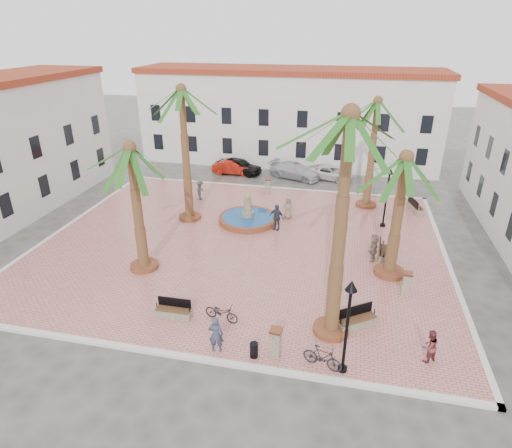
{
  "coord_description": "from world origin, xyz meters",
  "views": [
    {
      "loc": [
        6.41,
        -24.55,
        13.31
      ],
      "look_at": [
        1.0,
        0.0,
        1.6
      ],
      "focal_mm": 30.0,
      "sensor_mm": 36.0,
      "label": 1
    }
  ],
  "objects_px": {
    "bench_e": "(383,253)",
    "bench_ne": "(415,207)",
    "bench_se": "(357,321)",
    "car_black": "(239,166)",
    "bench_s": "(174,312)",
    "bollard_n": "(268,186)",
    "palm_s": "(348,140)",
    "bollard_e": "(406,284)",
    "cyclist_b": "(429,346)",
    "pedestrian_east": "(374,247)",
    "pedestrian_fountain_b": "(277,217)",
    "cyclist_a": "(216,334)",
    "car_red": "(234,167)",
    "pedestrian_fountain_a": "(288,208)",
    "palm_sw": "(131,163)",
    "palm_ne": "(377,113)",
    "car_silver": "(295,171)",
    "palm_e": "(404,174)",
    "lamppost_s": "(349,312)",
    "palm_nw": "(182,104)",
    "bollard_se": "(276,342)",
    "pedestrian_north": "(200,190)",
    "car_white": "(329,172)",
    "bicycle_a": "(221,312)",
    "lamppost_e": "(388,187)",
    "fountain": "(248,218)",
    "litter_bin": "(254,350)",
    "bicycle_b": "(322,357)"
  },
  "relations": [
    {
      "from": "palm_s",
      "to": "litter_bin",
      "type": "xyz_separation_m",
      "value": [
        -3.18,
        -2.43,
        -8.79
      ]
    },
    {
      "from": "bench_s",
      "to": "lamppost_e",
      "type": "relative_size",
      "value": 0.42
    },
    {
      "from": "palm_ne",
      "to": "pedestrian_fountain_b",
      "type": "xyz_separation_m",
      "value": [
        -6.26,
        -5.9,
        -6.37
      ]
    },
    {
      "from": "palm_s",
      "to": "pedestrian_fountain_a",
      "type": "distance_m",
      "value": 15.52
    },
    {
      "from": "lamppost_e",
      "to": "car_red",
      "type": "relative_size",
      "value": 1.06
    },
    {
      "from": "bench_s",
      "to": "bollard_e",
      "type": "bearing_deg",
      "value": 20.56
    },
    {
      "from": "bench_e",
      "to": "bench_ne",
      "type": "xyz_separation_m",
      "value": [
        2.79,
        8.02,
        0.03
      ]
    },
    {
      "from": "palm_ne",
      "to": "palm_sw",
      "type": "bearing_deg",
      "value": -135.64
    },
    {
      "from": "bollard_e",
      "to": "pedestrian_fountain_a",
      "type": "xyz_separation_m",
      "value": [
        -7.62,
        8.64,
        0.12
      ]
    },
    {
      "from": "bench_e",
      "to": "pedestrian_east",
      "type": "distance_m",
      "value": 1.07
    },
    {
      "from": "bench_se",
      "to": "palm_s",
      "type": "bearing_deg",
      "value": 173.18
    },
    {
      "from": "pedestrian_north",
      "to": "bollard_e",
      "type": "bearing_deg",
      "value": -122.93
    },
    {
      "from": "fountain",
      "to": "bench_e",
      "type": "height_order",
      "value": "fountain"
    },
    {
      "from": "palm_s",
      "to": "bollard_e",
      "type": "height_order",
      "value": "palm_s"
    },
    {
      "from": "palm_nw",
      "to": "palm_e",
      "type": "bearing_deg",
      "value": -19.42
    },
    {
      "from": "bench_ne",
      "to": "bicycle_b",
      "type": "relative_size",
      "value": 1.18
    },
    {
      "from": "fountain",
      "to": "cyclist_b",
      "type": "height_order",
      "value": "fountain"
    },
    {
      "from": "cyclist_a",
      "to": "car_red",
      "type": "xyz_separation_m",
      "value": [
        -5.9,
        24.74,
        -0.37
      ]
    },
    {
      "from": "bicycle_a",
      "to": "lamppost_s",
      "type": "bearing_deg",
      "value": -97.78
    },
    {
      "from": "bollard_e",
      "to": "palm_e",
      "type": "bearing_deg",
      "value": 107.93
    },
    {
      "from": "palm_sw",
      "to": "car_silver",
      "type": "distance_m",
      "value": 20.74
    },
    {
      "from": "palm_s",
      "to": "bicycle_a",
      "type": "xyz_separation_m",
      "value": [
        -5.29,
        -0.3,
        -8.68
      ]
    },
    {
      "from": "bollard_n",
      "to": "cyclist_b",
      "type": "bearing_deg",
      "value": -60.02
    },
    {
      "from": "palm_sw",
      "to": "pedestrian_east",
      "type": "distance_m",
      "value": 14.96
    },
    {
      "from": "cyclist_a",
      "to": "cyclist_b",
      "type": "relative_size",
      "value": 1.14
    },
    {
      "from": "bollard_se",
      "to": "bicycle_b",
      "type": "xyz_separation_m",
      "value": [
        2.04,
        -0.24,
        -0.22
      ]
    },
    {
      "from": "bench_s",
      "to": "bollard_n",
      "type": "relative_size",
      "value": 1.34
    },
    {
      "from": "bench_se",
      "to": "pedestrian_north",
      "type": "relative_size",
      "value": 1.21
    },
    {
      "from": "bollard_e",
      "to": "bollard_se",
      "type": "bearing_deg",
      "value": -134.49
    },
    {
      "from": "lamppost_e",
      "to": "bicycle_b",
      "type": "distance_m",
      "value": 15.58
    },
    {
      "from": "pedestrian_east",
      "to": "bench_e",
      "type": "bearing_deg",
      "value": 140.78
    },
    {
      "from": "palm_nw",
      "to": "car_red",
      "type": "xyz_separation_m",
      "value": [
        0.32,
        11.36,
        -7.87
      ]
    },
    {
      "from": "bollard_n",
      "to": "lamppost_e",
      "type": "bearing_deg",
      "value": -26.39
    },
    {
      "from": "pedestrian_north",
      "to": "car_white",
      "type": "height_order",
      "value": "pedestrian_north"
    },
    {
      "from": "car_black",
      "to": "car_silver",
      "type": "bearing_deg",
      "value": -78.13
    },
    {
      "from": "bench_se",
      "to": "bollard_se",
      "type": "relative_size",
      "value": 1.39
    },
    {
      "from": "bollard_n",
      "to": "pedestrian_fountain_b",
      "type": "xyz_separation_m",
      "value": [
        1.95,
        -6.84,
        0.26
      ]
    },
    {
      "from": "bench_se",
      "to": "car_black",
      "type": "xyz_separation_m",
      "value": [
        -11.49,
        21.96,
        0.32
      ]
    },
    {
      "from": "palm_sw",
      "to": "bench_s",
      "type": "distance_m",
      "value": 8.21
    },
    {
      "from": "bench_e",
      "to": "bench_ne",
      "type": "relative_size",
      "value": 0.86
    },
    {
      "from": "palm_nw",
      "to": "palm_e",
      "type": "distance_m",
      "value": 15.13
    },
    {
      "from": "lamppost_s",
      "to": "pedestrian_fountain_a",
      "type": "height_order",
      "value": "lamppost_s"
    },
    {
      "from": "bicycle_a",
      "to": "pedestrian_north",
      "type": "bearing_deg",
      "value": 34.85
    },
    {
      "from": "car_black",
      "to": "palm_s",
      "type": "bearing_deg",
      "value": -141.19
    },
    {
      "from": "litter_bin",
      "to": "car_black",
      "type": "bearing_deg",
      "value": 105.9
    },
    {
      "from": "car_red",
      "to": "car_white",
      "type": "height_order",
      "value": "car_red"
    },
    {
      "from": "palm_s",
      "to": "car_red",
      "type": "xyz_separation_m",
      "value": [
        -10.79,
        22.3,
        -8.62
      ]
    },
    {
      "from": "palm_e",
      "to": "lamppost_s",
      "type": "bearing_deg",
      "value": -105.79
    },
    {
      "from": "palm_ne",
      "to": "car_silver",
      "type": "bearing_deg",
      "value": 137.41
    },
    {
      "from": "palm_nw",
      "to": "bollard_se",
      "type": "xyz_separation_m",
      "value": [
        8.83,
        -13.13,
        -7.66
      ]
    }
  ]
}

